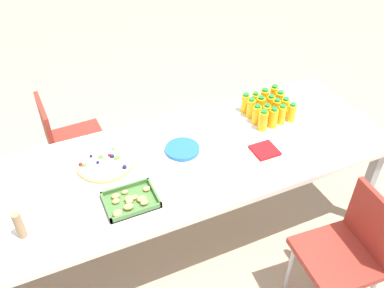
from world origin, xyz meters
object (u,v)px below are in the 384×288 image
Objects in this scene: chair_near_right at (67,139)px; juice_bottle_7 at (251,108)px; juice_bottle_0 at (274,95)px; juice_bottle_13 at (282,115)px; juice_bottle_1 at (264,98)px; napkin_stack at (265,150)px; juice_bottle_2 at (255,102)px; fruit_pizza at (105,162)px; chair_far_left at (349,248)px; juice_bottle_14 at (273,118)px; juice_bottle_3 at (245,103)px; juice_bottle_5 at (270,104)px; juice_bottle_6 at (260,106)px; juice_bottle_8 at (285,107)px; snack_tray at (130,201)px; juice_bottle_11 at (257,115)px; juice_bottle_15 at (263,121)px; juice_bottle_4 at (279,101)px; cardboard_tube at (19,225)px; juice_bottle_10 at (266,113)px; juice_bottle_9 at (276,109)px; party_table at (186,163)px; plate_stack at (182,149)px; juice_bottle_12 at (292,113)px.

chair_near_right is 5.66× the size of juice_bottle_7.
juice_bottle_13 is at bearing 69.66° from juice_bottle_0.
juice_bottle_1 is (-1.33, 0.49, 0.29)m from chair_near_right.
juice_bottle_2 is at bearing -112.91° from napkin_stack.
fruit_pizza is (1.11, 0.14, -0.05)m from juice_bottle_2.
juice_bottle_14 is (-0.03, -0.88, 0.29)m from chair_far_left.
fruit_pizza reaches higher than napkin_stack.
fruit_pizza is (1.03, 0.14, -0.05)m from juice_bottle_3.
juice_bottle_6 is (0.08, -0.01, 0.00)m from juice_bottle_5.
juice_bottle_5 is 0.10m from juice_bottle_8.
juice_bottle_7 is at bearing -2.48° from juice_bottle_6.
juice_bottle_2 is at bearing -155.00° from snack_tray.
juice_bottle_11 is at bearing 179.56° from fruit_pizza.
juice_bottle_1 is 0.93× the size of juice_bottle_15.
juice_bottle_3 is at bearing -55.29° from juice_bottle_13.
juice_bottle_11 is at bearing 17.76° from juice_bottle_4.
cardboard_tube is (1.69, 0.42, 0.02)m from juice_bottle_5.
juice_bottle_3 is at bearing -89.93° from juice_bottle_15.
juice_bottle_1 reaches higher than juice_bottle_10.
juice_bottle_7 is 0.17m from juice_bottle_9.
juice_bottle_13 is (0.00, 0.14, 0.00)m from juice_bottle_5.
snack_tray is (1.03, -0.60, 0.24)m from chair_far_left.
juice_bottle_6 is (-0.64, -0.20, 0.12)m from party_table.
chair_near_right reaches higher than plate_stack.
juice_bottle_3 is 0.97× the size of juice_bottle_15.
juice_bottle_2 is 1.03× the size of juice_bottle_10.
juice_bottle_8 reaches higher than napkin_stack.
napkin_stack is (0.33, 0.35, -0.06)m from juice_bottle_4.
juice_bottle_14 is at bearing 90.94° from juice_bottle_2.
chair_far_left is 6.06× the size of juice_bottle_5.
party_table is 7.53× the size of fruit_pizza.
chair_near_right is 2.43× the size of fruit_pizza.
juice_bottle_14 is at bearing -132.40° from napkin_stack.
juice_bottle_0 reaches higher than juice_bottle_3.
chair_near_right is 6.04× the size of juice_bottle_12.
juice_bottle_1 reaches higher than plate_stack.
napkin_stack is at bearing 155.44° from plate_stack.
juice_bottle_1 is at bearing -177.43° from juice_bottle_3.
juice_bottle_9 is (0.08, 0.16, 0.00)m from juice_bottle_0.
juice_bottle_4 reaches higher than juice_bottle_6.
juice_bottle_4 is (-0.15, 0.07, 0.01)m from juice_bottle_2.
juice_bottle_2 reaches higher than snack_tray.
snack_tray is (1.22, 0.28, -0.05)m from juice_bottle_12.
juice_bottle_10 is at bearing 62.46° from juice_bottle_1.
chair_near_right is 1.57m from juice_bottle_8.
fruit_pizza is (1.10, -0.01, -0.05)m from juice_bottle_10.
juice_bottle_11 is 0.89× the size of cardboard_tube.
party_table is at bearing 4.80° from juice_bottle_13.
juice_bottle_9 is 0.70× the size of plate_stack.
juice_bottle_0 is 0.92× the size of cardboard_tube.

